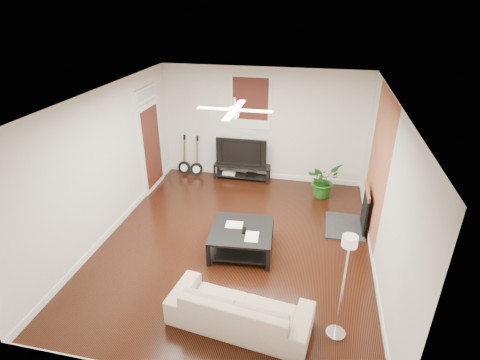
# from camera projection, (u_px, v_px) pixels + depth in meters

# --- Properties ---
(room) EXTENTS (5.01, 6.01, 2.81)m
(room) POSITION_uv_depth(u_px,v_px,m) (235.00, 177.00, 6.58)
(room) COLOR black
(room) RESTS_ON ground
(brick_accent) EXTENTS (0.02, 2.20, 2.80)m
(brick_accent) POSITION_uv_depth(u_px,v_px,m) (378.00, 167.00, 6.99)
(brick_accent) COLOR #A45335
(brick_accent) RESTS_ON floor
(fireplace) EXTENTS (0.80, 1.10, 0.92)m
(fireplace) POSITION_uv_depth(u_px,v_px,m) (355.00, 209.00, 7.46)
(fireplace) COLOR black
(fireplace) RESTS_ON floor
(window_back) EXTENTS (1.00, 0.06, 1.30)m
(window_back) POSITION_uv_depth(u_px,v_px,m) (250.00, 103.00, 9.01)
(window_back) COLOR #3B1310
(window_back) RESTS_ON wall_back
(door_left) EXTENTS (0.08, 1.00, 2.50)m
(door_left) POSITION_uv_depth(u_px,v_px,m) (151.00, 139.00, 8.79)
(door_left) COLOR white
(door_left) RESTS_ON wall_left
(tv_stand) EXTENTS (1.41, 0.38, 0.40)m
(tv_stand) POSITION_uv_depth(u_px,v_px,m) (242.00, 172.00, 9.64)
(tv_stand) COLOR black
(tv_stand) RESTS_ON floor
(tv) EXTENTS (1.27, 0.17, 0.73)m
(tv) POSITION_uv_depth(u_px,v_px,m) (242.00, 151.00, 9.41)
(tv) COLOR black
(tv) RESTS_ON tv_stand
(coffee_table) EXTENTS (1.19, 1.19, 0.46)m
(coffee_table) POSITION_uv_depth(u_px,v_px,m) (242.00, 240.00, 6.90)
(coffee_table) COLOR black
(coffee_table) RESTS_ON floor
(sofa) EXTENTS (2.10, 1.05, 0.59)m
(sofa) POSITION_uv_depth(u_px,v_px,m) (240.00, 308.00, 5.30)
(sofa) COLOR #BCA78D
(sofa) RESTS_ON floor
(floor_lamp) EXTENTS (0.30, 0.30, 1.64)m
(floor_lamp) POSITION_uv_depth(u_px,v_px,m) (343.00, 288.00, 4.90)
(floor_lamp) COLOR silver
(floor_lamp) RESTS_ON floor
(potted_plant) EXTENTS (0.97, 0.98, 0.83)m
(potted_plant) POSITION_uv_depth(u_px,v_px,m) (323.00, 180.00, 8.72)
(potted_plant) COLOR #1C5217
(potted_plant) RESTS_ON floor
(guitar_left) EXTENTS (0.33, 0.24, 1.06)m
(guitar_left) POSITION_uv_depth(u_px,v_px,m) (183.00, 156.00, 9.76)
(guitar_left) COLOR black
(guitar_left) RESTS_ON floor
(guitar_right) EXTENTS (0.35, 0.27, 1.06)m
(guitar_right) POSITION_uv_depth(u_px,v_px,m) (196.00, 157.00, 9.67)
(guitar_right) COLOR black
(guitar_right) RESTS_ON floor
(ceiling_fan) EXTENTS (1.24, 1.24, 0.32)m
(ceiling_fan) POSITION_uv_depth(u_px,v_px,m) (235.00, 110.00, 6.06)
(ceiling_fan) COLOR white
(ceiling_fan) RESTS_ON ceiling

